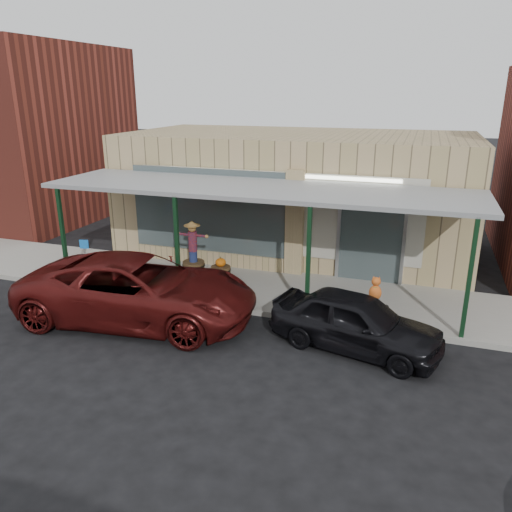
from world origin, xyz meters
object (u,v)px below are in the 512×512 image
(barrel_scarecrow, at_px, (193,257))
(barrel_pumpkin, at_px, (221,271))
(parked_sedan, at_px, (356,322))
(handicap_sign, at_px, (85,255))
(car_maroon, at_px, (139,290))

(barrel_scarecrow, bearing_deg, barrel_pumpkin, -16.18)
(parked_sedan, bearing_deg, handicap_sign, 94.39)
(barrel_scarecrow, relative_size, car_maroon, 0.29)
(handicap_sign, relative_size, car_maroon, 0.22)
(barrel_scarecrow, distance_m, handicap_sign, 3.19)
(barrel_pumpkin, bearing_deg, car_maroon, -108.25)
(parked_sedan, distance_m, car_maroon, 5.44)
(barrel_scarecrow, xyz_separation_m, car_maroon, (-0.07, -3.05, 0.09))
(barrel_scarecrow, relative_size, handicap_sign, 1.34)
(barrel_pumpkin, distance_m, car_maroon, 3.20)
(barrel_scarecrow, height_order, handicap_sign, barrel_scarecrow)
(barrel_pumpkin, distance_m, parked_sedan, 5.24)
(car_maroon, bearing_deg, barrel_scarecrow, -7.31)
(handicap_sign, bearing_deg, parked_sedan, -22.33)
(handicap_sign, height_order, car_maroon, car_maroon)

